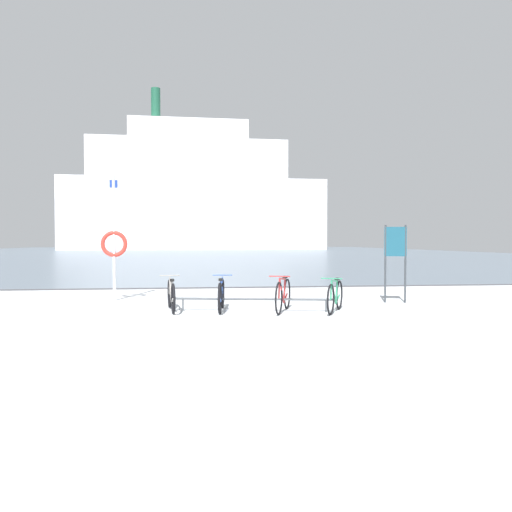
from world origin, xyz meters
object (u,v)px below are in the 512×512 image
bicycle_3 (335,296)px  rescue_post (114,240)px  info_sign (395,250)px  bicycle_2 (283,295)px  ferry_ship (193,196)px  bicycle_0 (171,295)px  bicycle_1 (221,295)px

bicycle_3 → rescue_post: size_ratio=0.44×
info_sign → rescue_post: size_ratio=0.60×
rescue_post → bicycle_2: bearing=-32.5°
bicycle_3 → ferry_ship: (-3.83, 79.97, 9.24)m
bicycle_0 → rescue_post: size_ratio=0.50×
info_sign → rescue_post: rescue_post is taller
bicycle_1 → info_sign: info_sign is taller
bicycle_3 → info_sign: size_ratio=0.74×
bicycle_1 → rescue_post: size_ratio=0.50×
info_sign → rescue_post: bearing=169.8°
info_sign → bicycle_0: bearing=-171.4°
bicycle_0 → bicycle_3: (3.62, -0.64, 0.00)m
bicycle_3 → rescue_post: rescue_post is taller
bicycle_0 → info_sign: size_ratio=0.85×
bicycle_0 → rescue_post: (-1.60, 2.14, 1.24)m
bicycle_0 → ferry_ship: bearing=90.2°
rescue_post → ferry_ship: ferry_ship is taller
bicycle_1 → bicycle_2: (1.36, -0.33, 0.02)m
bicycle_1 → rescue_post: rescue_post is taller
bicycle_0 → bicycle_1: (1.12, -0.13, 0.01)m
bicycle_2 → ferry_ship: size_ratio=0.03×
bicycle_2 → info_sign: 3.52m
bicycle_1 → ferry_ship: bearing=91.0°
bicycle_1 → ferry_ship: 80.01m
rescue_post → bicycle_0: bearing=-53.3°
bicycle_1 → bicycle_3: bicycle_1 is taller
bicycle_1 → ferry_ship: ferry_ship is taller
rescue_post → ferry_ship: bearing=89.0°
bicycle_0 → bicycle_3: 3.67m
bicycle_1 → bicycle_0: bearing=173.6°
bicycle_3 → info_sign: bearing=36.7°
bicycle_2 → rescue_post: size_ratio=0.47×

